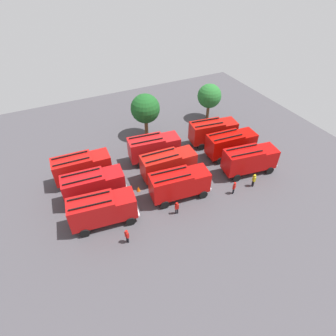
% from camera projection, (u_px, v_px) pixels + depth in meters
% --- Properties ---
extents(ground_plane, '(56.41, 56.41, 0.00)m').
position_uv_depth(ground_plane, '(168.00, 176.00, 36.46)').
color(ground_plane, '#423F44').
extents(fire_truck_0, '(7.45, 3.47, 3.88)m').
position_uv_depth(fire_truck_0, '(102.00, 209.00, 29.11)').
color(fire_truck_0, '#B00F0E').
rests_on(fire_truck_0, ground).
extents(fire_truck_1, '(7.42, 3.36, 3.88)m').
position_uv_depth(fire_truck_1, '(179.00, 183.00, 32.20)').
color(fire_truck_1, '#BA0B09').
rests_on(fire_truck_1, ground).
extents(fire_truck_2, '(7.48, 3.59, 3.88)m').
position_uv_depth(fire_truck_2, '(250.00, 159.00, 35.75)').
color(fire_truck_2, '#B70908').
rests_on(fire_truck_2, ground).
extents(fire_truck_3, '(7.36, 3.19, 3.88)m').
position_uv_depth(fire_truck_3, '(93.00, 185.00, 32.00)').
color(fire_truck_3, '#B90F12').
rests_on(fire_truck_3, ground).
extents(fire_truck_4, '(7.29, 3.00, 3.88)m').
position_uv_depth(fire_truck_4, '(168.00, 164.00, 35.02)').
color(fire_truck_4, '#B4140D').
rests_on(fire_truck_4, ground).
extents(fire_truck_5, '(7.36, 3.19, 3.88)m').
position_uv_depth(fire_truck_5, '(231.00, 143.00, 38.57)').
color(fire_truck_5, '#AB0703').
rests_on(fire_truck_5, ground).
extents(fire_truck_6, '(7.29, 3.00, 3.88)m').
position_uv_depth(fire_truck_6, '(82.00, 167.00, 34.56)').
color(fire_truck_6, red).
rests_on(fire_truck_6, ground).
extents(fire_truck_7, '(7.42, 3.37, 3.88)m').
position_uv_depth(fire_truck_7, '(154.00, 147.00, 37.88)').
color(fire_truck_7, red).
rests_on(fire_truck_7, ground).
extents(fire_truck_8, '(7.47, 3.55, 3.88)m').
position_uv_depth(fire_truck_8, '(213.00, 131.00, 41.08)').
color(fire_truck_8, '#AC0F09').
rests_on(fire_truck_8, ground).
extents(firefighter_0, '(0.37, 0.48, 1.77)m').
position_uv_depth(firefighter_0, '(127.00, 236.00, 27.86)').
color(firefighter_0, black).
rests_on(firefighter_0, ground).
extents(firefighter_1, '(0.29, 0.44, 1.77)m').
position_uv_depth(firefighter_1, '(155.00, 145.00, 40.22)').
color(firefighter_1, black).
rests_on(firefighter_1, ground).
extents(firefighter_2, '(0.45, 0.30, 1.69)m').
position_uv_depth(firefighter_2, '(177.00, 208.00, 30.88)').
color(firefighter_2, black).
rests_on(firefighter_2, ground).
extents(firefighter_3, '(0.48, 0.41, 1.75)m').
position_uv_depth(firefighter_3, '(234.00, 187.00, 33.36)').
color(firefighter_3, black).
rests_on(firefighter_3, ground).
extents(firefighter_4, '(0.31, 0.46, 1.81)m').
position_uv_depth(firefighter_4, '(254.00, 180.00, 34.36)').
color(firefighter_4, black).
rests_on(firefighter_4, ground).
extents(tree_0, '(4.43, 4.43, 6.86)m').
position_uv_depth(tree_0, '(145.00, 109.00, 41.30)').
color(tree_0, brown).
rests_on(tree_0, ground).
extents(tree_1, '(3.98, 3.98, 6.16)m').
position_uv_depth(tree_1, '(209.00, 96.00, 45.74)').
color(tree_1, brown).
rests_on(tree_1, ground).
extents(traffic_cone_0, '(0.48, 0.48, 0.68)m').
position_uv_depth(traffic_cone_0, '(138.00, 189.00, 34.10)').
color(traffic_cone_0, '#F2600C').
rests_on(traffic_cone_0, ground).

